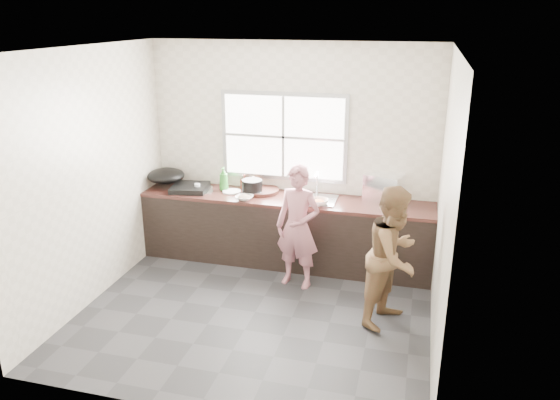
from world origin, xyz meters
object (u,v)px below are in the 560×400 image
(black_pot, at_px, (252,187))
(bowl_mince, at_px, (244,198))
(bottle_brown_tall, at_px, (244,182))
(bottle_brown_short, at_px, (253,184))
(dish_rack, at_px, (384,187))
(plate_food, at_px, (232,192))
(bowl_held, at_px, (309,203))
(burner, at_px, (190,188))
(glass_jar, at_px, (197,188))
(wok, at_px, (166,176))
(person_side, at_px, (394,256))
(pot_lid_right, at_px, (202,188))
(pot_lid_left, at_px, (203,191))
(woman, at_px, (298,231))
(bowl_crabs, at_px, (319,203))
(cutting_board, at_px, (261,191))
(bottle_green, at_px, (224,179))

(black_pot, bearing_deg, bowl_mince, -94.93)
(bottle_brown_tall, height_order, bottle_brown_short, bottle_brown_tall)
(black_pot, bearing_deg, bottle_brown_tall, 130.02)
(dish_rack, bearing_deg, plate_food, -157.33)
(bowl_mince, xyz_separation_m, bowl_held, (0.79, 0.00, 0.01))
(burner, bearing_deg, plate_food, 5.82)
(glass_jar, relative_size, wok, 0.21)
(bottle_brown_tall, xyz_separation_m, glass_jar, (-0.53, -0.28, -0.03))
(glass_jar, height_order, burner, glass_jar)
(black_pot, xyz_separation_m, bottle_brown_tall, (-0.17, 0.20, -0.01))
(person_side, xyz_separation_m, glass_jar, (-2.52, 1.03, 0.19))
(bowl_held, height_order, dish_rack, dish_rack)
(person_side, bearing_deg, pot_lid_right, 89.87)
(bowl_mince, xyz_separation_m, pot_lid_left, (-0.61, 0.16, -0.02))
(plate_food, height_order, wok, wok)
(woman, xyz_separation_m, person_side, (1.10, -0.53, 0.05))
(bowl_mince, relative_size, pot_lid_right, 0.77)
(plate_food, bearing_deg, person_side, -27.91)
(bowl_held, bearing_deg, pot_lid_right, 169.03)
(woman, height_order, wok, woman)
(burner, relative_size, wok, 0.92)
(burner, bearing_deg, bowl_held, -6.45)
(black_pot, distance_m, glass_jar, 0.71)
(black_pot, xyz_separation_m, dish_rack, (1.60, 0.20, 0.07))
(plate_food, xyz_separation_m, pot_lid_right, (-0.42, 0.05, -0.00))
(person_side, bearing_deg, bowl_held, 74.90)
(bowl_crabs, distance_m, dish_rack, 0.83)
(woman, relative_size, bottle_brown_short, 8.22)
(bowl_mince, relative_size, plate_food, 0.89)
(burner, xyz_separation_m, dish_rack, (2.41, 0.26, 0.13))
(glass_jar, height_order, pot_lid_left, glass_jar)
(bowl_crabs, xyz_separation_m, dish_rack, (0.72, 0.39, 0.13))
(bowl_held, height_order, bottle_brown_tall, bottle_brown_tall)
(cutting_board, bearing_deg, glass_jar, -167.62)
(bowl_held, bearing_deg, burner, 173.55)
(person_side, xyz_separation_m, plate_food, (-2.09, 1.11, 0.15))
(cutting_board, relative_size, bowl_mince, 2.19)
(bottle_brown_short, xyz_separation_m, dish_rack, (1.63, 0.04, 0.08))
(bowl_held, bearing_deg, pot_lid_left, 173.59)
(dish_rack, bearing_deg, bowl_held, -135.62)
(bowl_mince, bearing_deg, pot_lid_right, 157.00)
(glass_jar, bearing_deg, cutting_board, 12.38)
(burner, bearing_deg, pot_lid_right, 39.73)
(glass_jar, bearing_deg, pot_lid_left, -1.99)
(glass_jar, bearing_deg, bottle_green, 24.26)
(woman, bearing_deg, bowl_crabs, 79.44)
(plate_food, relative_size, bottle_brown_short, 1.43)
(bowl_crabs, xyz_separation_m, bottle_brown_short, (-0.91, 0.35, 0.05))
(woman, height_order, dish_rack, woman)
(bowl_held, xyz_separation_m, glass_jar, (-1.47, 0.16, 0.02))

